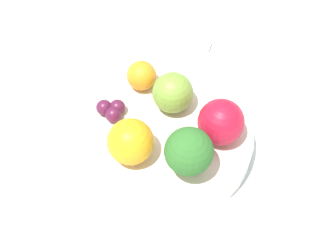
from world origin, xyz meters
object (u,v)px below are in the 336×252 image
orange_back (141,76)px  grape_cluster (112,110)px  broccoli (189,152)px  orange_front (131,142)px  bowl (168,138)px  apple_red (173,93)px  apple_green (221,122)px  spoon (179,41)px

orange_back → grape_cluster: bearing=77.8°
broccoli → orange_back: size_ratio=1.73×
orange_front → bowl: bearing=-117.4°
broccoli → orange_front: 0.06m
bowl → broccoli: size_ratio=3.16×
bowl → apple_red: bearing=-73.6°
apple_green → spoon: size_ratio=0.57×
apple_green → spoon: 0.18m
grape_cluster → spoon: bearing=-94.0°
orange_front → orange_back: bearing=-69.9°
broccoli → apple_red: size_ratio=1.31×
orange_back → grape_cluster: 0.05m
bowl → apple_green: bearing=-160.9°
broccoli → orange_back: 0.13m
bowl → orange_back: 0.08m
grape_cluster → broccoli: bearing=164.1°
spoon → broccoli: bearing=116.2°
apple_red → spoon: bearing=-69.6°
bowl → spoon: bowl is taller
orange_back → spoon: size_ratio=0.39×
orange_back → grape_cluster: (0.01, 0.05, -0.01)m
bowl → grape_cluster: grape_cluster is taller
bowl → grape_cluster: size_ratio=5.91×
orange_front → apple_green: bearing=-140.8°
orange_back → spoon: bearing=-90.0°
bowl → orange_back: (0.06, -0.05, 0.03)m
orange_back → apple_red: bearing=164.8°
apple_red → orange_front: size_ratio=0.94×
grape_cluster → orange_front: bearing=139.6°
apple_green → spoon: (0.11, -0.14, -0.05)m
broccoli → apple_red: bearing=-55.1°
broccoli → spoon: 0.22m
apple_green → orange_front: 0.10m
grape_cluster → apple_red: bearing=-144.7°
apple_red → spoon: size_ratio=0.52×
apple_green → grape_cluster: size_ratio=1.56×
apple_red → orange_back: 0.05m
grape_cluster → spoon: 0.17m
apple_green → apple_red: bearing=-14.5°
apple_green → grape_cluster: 0.12m
apple_green → bowl: bearing=19.1°
bowl → apple_green: (-0.05, -0.02, 0.04)m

